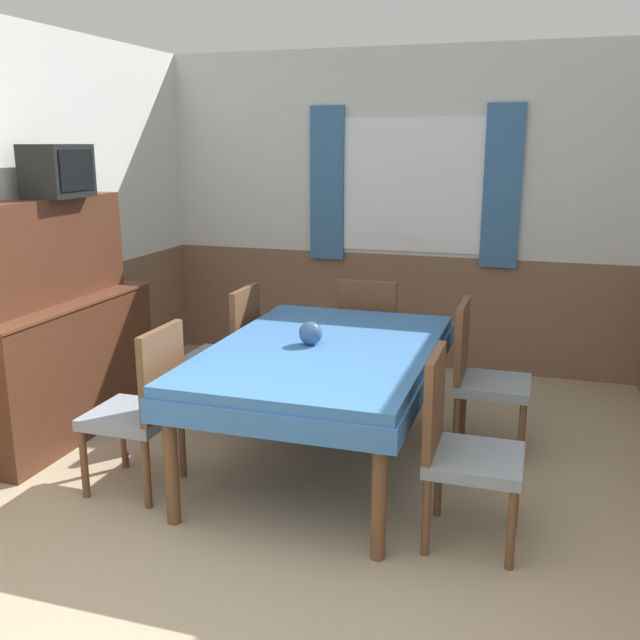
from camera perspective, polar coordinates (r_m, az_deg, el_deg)
wall_back at (r=5.99m, az=6.15°, el=8.70°), size 4.34×0.09×2.60m
wall_left at (r=5.04m, az=-21.97°, el=6.62°), size 0.05×4.31×2.60m
dining_table at (r=4.07m, az=0.26°, el=-3.44°), size 1.24×1.87×0.74m
chair_head_window at (r=5.18m, az=4.07°, el=-1.36°), size 0.44×0.44×0.93m
chair_right_near at (r=3.45m, az=11.14°, el=-9.68°), size 0.44×0.44×0.93m
chair_right_far at (r=4.49m, az=12.80°, el=-4.15°), size 0.44×0.44×0.93m
chair_left_near at (r=3.98m, az=-13.98°, el=-6.60°), size 0.44×0.44×0.93m
chair_left_far at (r=4.90m, az=-7.28°, el=-2.35°), size 0.44×0.44×0.93m
sideboard at (r=4.87m, az=-20.23°, el=-1.30°), size 0.46×1.51×1.53m
tv at (r=4.80m, az=-20.26°, el=11.12°), size 0.29×0.40×0.33m
vase at (r=4.05m, az=-0.76°, el=-1.07°), size 0.13×0.13×0.13m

